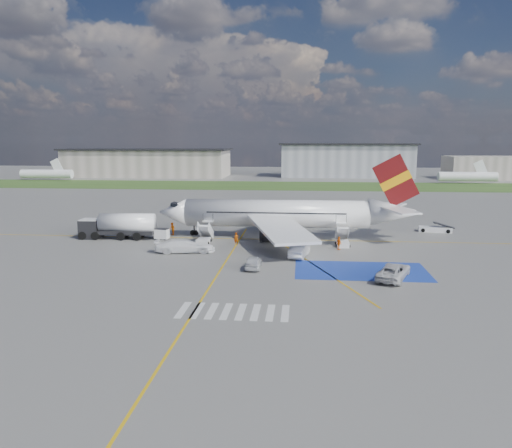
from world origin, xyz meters
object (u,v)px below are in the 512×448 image
at_px(car_silver_b, 299,250).
at_px(van_white_b, 185,244).
at_px(car_silver_a, 253,262).
at_px(belt_loader, 436,229).
at_px(gpu_cart, 162,234).
at_px(fuel_tanker, 118,228).
at_px(airliner, 287,214).
at_px(van_white_a, 394,269).

height_order(car_silver_b, van_white_b, van_white_b).
xyz_separation_m(car_silver_a, car_silver_b, (4.93, 5.79, 0.11)).
height_order(car_silver_a, car_silver_b, car_silver_b).
relative_size(belt_loader, car_silver_b, 1.07).
bearing_deg(gpu_cart, fuel_tanker, -172.34).
bearing_deg(fuel_tanker, car_silver_b, -21.12).
xyz_separation_m(airliner, car_silver_b, (1.87, -12.31, -2.58)).
bearing_deg(belt_loader, van_white_b, -143.13).
bearing_deg(car_silver_b, van_white_b, 6.92).
distance_m(gpu_cart, van_white_a, 33.59).
height_order(car_silver_b, van_white_a, van_white_a).
height_order(airliner, car_silver_a, airliner).
relative_size(gpu_cart, car_silver_b, 0.41).
bearing_deg(belt_loader, airliner, -154.42).
bearing_deg(van_white_b, car_silver_a, -135.28).
xyz_separation_m(gpu_cart, car_silver_b, (19.25, -8.93, 0.11)).
bearing_deg(van_white_a, belt_loader, -91.25).
distance_m(gpu_cart, van_white_b, 9.33).
relative_size(airliner, belt_loader, 6.97).
height_order(gpu_cart, belt_loader, gpu_cart).
relative_size(car_silver_a, van_white_a, 0.78).
relative_size(gpu_cart, car_silver_a, 0.49).
distance_m(airliner, van_white_a, 23.75).
distance_m(fuel_tanker, van_white_a, 39.19).
relative_size(car_silver_b, van_white_a, 0.94).
xyz_separation_m(car_silver_b, van_white_b, (-14.12, 1.15, 0.26)).
bearing_deg(fuel_tanker, van_white_a, -28.03).
xyz_separation_m(fuel_tanker, van_white_b, (11.44, -7.92, -0.44)).
height_order(gpu_cart, van_white_a, van_white_a).
bearing_deg(airliner, van_white_b, -137.64).
relative_size(car_silver_a, car_silver_b, 0.84).
xyz_separation_m(airliner, belt_loader, (22.35, 6.07, -3.01)).
bearing_deg(airliner, van_white_a, -61.13).
distance_m(gpu_cart, belt_loader, 40.84).
distance_m(fuel_tanker, car_silver_b, 27.12).
height_order(belt_loader, van_white_a, van_white_a).
distance_m(fuel_tanker, gpu_cart, 6.35).
bearing_deg(van_white_b, airliner, -55.85).
bearing_deg(gpu_cart, car_silver_b, -15.95).
height_order(airliner, gpu_cart, airliner).
xyz_separation_m(fuel_tanker, van_white_a, (35.08, -17.45, -0.52)).
distance_m(airliner, car_silver_b, 12.71).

